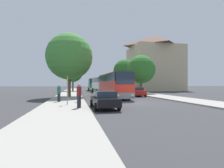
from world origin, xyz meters
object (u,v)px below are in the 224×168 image
Objects in this scene: tree_right_near at (141,69)px; tree_left_far at (69,57)px; tree_left_near at (73,72)px; bus_front at (113,85)px; parked_car_right_far at (111,88)px; parked_car_right_near at (137,92)px; bus_stop_sign at (67,87)px; tree_right_mid at (125,71)px; pedestrian_waiting_far at (79,94)px; bus_middle at (101,85)px; bus_rear at (93,84)px; parked_car_left_curb at (104,99)px; pedestrian_walking_back at (79,95)px; pedestrian_waiting_near at (59,93)px.

tree_left_far is at bearing -153.99° from tree_right_near.
tree_right_near is (13.55, -14.09, -0.13)m from tree_left_near.
tree_left_near is at bearing 103.62° from bus_front.
parked_car_right_near is at bearing 92.25° from parked_car_right_far.
tree_left_far is at bearing -90.74° from tree_left_near.
bus_stop_sign is 31.70m from tree_right_mid.
bus_stop_sign is 2.69m from pedestrian_waiting_far.
bus_middle is 9.75m from tree_right_near.
tree_left_near reaches higher than pedestrian_waiting_far.
tree_right_near is (7.61, -19.74, 3.04)m from bus_rear.
bus_stop_sign is at bearing 144.21° from parked_car_left_curb.
bus_front is 21.43m from tree_right_mid.
bus_middle reaches higher than pedestrian_waiting_far.
parked_car_right_far is at bearing 71.30° from bus_stop_sign.
parked_car_left_curb is at bearing 61.11° from parked_car_right_near.
tree_right_mid is (7.44, 19.76, 3.67)m from bus_front.
bus_middle is 23.40m from bus_stop_sign.
tree_right_near reaches higher than bus_rear.
bus_middle is at bearing 81.47° from parked_car_left_curb.
parked_car_left_curb is 1.13× the size of parked_car_right_near.
bus_middle is 2.41× the size of parked_car_left_curb.
pedestrian_walking_back is 0.24× the size of tree_right_near.
parked_car_right_far reaches higher than parked_car_right_near.
tree_right_mid is (-0.14, 11.35, 0.58)m from tree_right_near.
bus_rear is 5.87× the size of pedestrian_walking_back.
bus_middle is at bearing -141.24° from tree_right_mid.
pedestrian_waiting_near reaches higher than pedestrian_waiting_far.
pedestrian_walking_back is at bearing -116.27° from bus_front.
tree_right_near reaches higher than pedestrian_walking_back.
parked_car_right_far is 32.99m from bus_stop_sign.
pedestrian_walking_back is at bearing -88.62° from tree_left_near.
parked_car_right_near is at bearing 58.28° from parked_car_left_curb.
pedestrian_waiting_near is (-7.23, -19.75, -0.80)m from bus_middle.
pedestrian_waiting_near is at bearing 109.10° from bus_stop_sign.
bus_stop_sign is at bearing -90.27° from tree_left_near.
bus_rear reaches higher than bus_front.
tree_right_mid reaches higher than pedestrian_waiting_far.
parked_car_left_curb is at bearing -75.93° from tree_left_far.
bus_front is at bearing -37.88° from pedestrian_waiting_near.
tree_right_mid is (13.68, 18.10, -0.50)m from tree_left_far.
tree_left_far is at bearing 90.68° from bus_stop_sign.
tree_right_mid is at bearing -97.85° from parked_car_right_near.
bus_front reaches higher than parked_car_right_far.
tree_left_near reaches higher than bus_stop_sign.
bus_front is at bearing 54.72° from bus_stop_sign.
tree_left_far reaches higher than parked_car_left_curb.
pedestrian_waiting_far reaches higher than parked_car_right_far.
bus_middle is at bearing -67.04° from pedestrian_walking_back.
pedestrian_waiting_near is 0.23× the size of tree_right_near.
pedestrian_waiting_far is at bearing -129.90° from bus_front.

